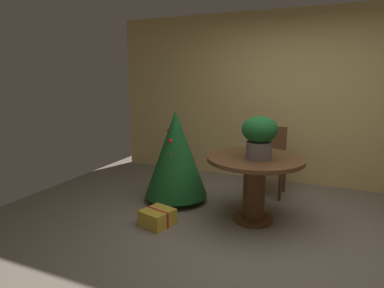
# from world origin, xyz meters

# --- Properties ---
(ground_plane) EXTENTS (6.60, 6.60, 0.00)m
(ground_plane) POSITION_xyz_m (0.00, 0.00, 0.00)
(ground_plane) COLOR #756B5B
(back_wall_panel) EXTENTS (6.00, 0.10, 2.60)m
(back_wall_panel) POSITION_xyz_m (0.00, 2.20, 1.30)
(back_wall_panel) COLOR tan
(back_wall_panel) RESTS_ON ground_plane
(round_dining_table) EXTENTS (1.08, 1.08, 0.75)m
(round_dining_table) POSITION_xyz_m (-0.26, 0.54, 0.53)
(round_dining_table) COLOR brown
(round_dining_table) RESTS_ON ground_plane
(flower_vase) EXTENTS (0.39, 0.39, 0.47)m
(flower_vase) POSITION_xyz_m (-0.21, 0.47, 1.02)
(flower_vase) COLOR #665B51
(flower_vase) RESTS_ON round_dining_table
(wooden_chair_far) EXTENTS (0.40, 0.43, 0.94)m
(wooden_chair_far) POSITION_xyz_m (-0.26, 1.54, 0.53)
(wooden_chair_far) COLOR brown
(wooden_chair_far) RESTS_ON ground_plane
(holiday_tree) EXTENTS (0.82, 0.82, 1.21)m
(holiday_tree) POSITION_xyz_m (-1.34, 0.73, 0.64)
(holiday_tree) COLOR brown
(holiday_tree) RESTS_ON ground_plane
(gift_box_gold) EXTENTS (0.38, 0.39, 0.18)m
(gift_box_gold) POSITION_xyz_m (-1.21, -0.02, 0.09)
(gift_box_gold) COLOR gold
(gift_box_gold) RESTS_ON ground_plane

